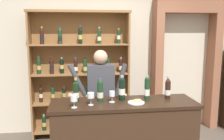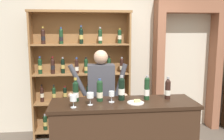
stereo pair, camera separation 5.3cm
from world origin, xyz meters
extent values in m
cube|color=beige|center=(0.00, 1.79, 1.56)|extent=(12.00, 0.16, 3.12)
cube|color=olive|center=(-1.37, 1.40, 1.12)|extent=(0.03, 0.30, 2.24)
cube|color=olive|center=(0.30, 1.40, 1.12)|extent=(0.03, 0.30, 2.24)
cube|color=olive|center=(-0.54, 1.54, 1.12)|extent=(1.70, 0.02, 2.24)
cube|color=olive|center=(-0.54, 1.40, 0.14)|extent=(1.64, 0.28, 0.03)
cylinder|color=black|center=(-1.20, 1.39, 0.26)|extent=(0.07, 0.07, 0.22)
sphere|color=black|center=(-1.20, 1.39, 0.38)|extent=(0.07, 0.07, 0.07)
cylinder|color=black|center=(-1.20, 1.39, 0.41)|extent=(0.03, 0.03, 0.06)
cylinder|color=#99999E|center=(-1.20, 1.39, 0.43)|extent=(0.04, 0.04, 0.03)
cylinder|color=tan|center=(-1.20, 1.39, 0.26)|extent=(0.07, 0.07, 0.07)
cylinder|color=black|center=(-0.96, 1.43, 0.26)|extent=(0.07, 0.07, 0.22)
sphere|color=black|center=(-0.96, 1.43, 0.38)|extent=(0.07, 0.07, 0.07)
cylinder|color=black|center=(-0.96, 1.43, 0.40)|extent=(0.03, 0.03, 0.06)
cylinder|color=black|center=(-0.96, 1.43, 0.42)|extent=(0.04, 0.04, 0.03)
cylinder|color=tan|center=(-0.96, 1.43, 0.25)|extent=(0.07, 0.07, 0.07)
cylinder|color=#19381E|center=(-0.65, 1.43, 0.26)|extent=(0.07, 0.07, 0.22)
sphere|color=#19381E|center=(-0.65, 1.43, 0.38)|extent=(0.07, 0.07, 0.07)
cylinder|color=#19381E|center=(-0.65, 1.43, 0.41)|extent=(0.03, 0.03, 0.07)
cylinder|color=black|center=(-0.65, 1.43, 0.43)|extent=(0.03, 0.03, 0.03)
cylinder|color=tan|center=(-0.65, 1.43, 0.25)|extent=(0.07, 0.07, 0.07)
cylinder|color=black|center=(-0.42, 1.44, 0.27)|extent=(0.07, 0.07, 0.23)
sphere|color=black|center=(-0.42, 1.44, 0.39)|extent=(0.07, 0.07, 0.07)
cylinder|color=black|center=(-0.42, 1.44, 0.42)|extent=(0.03, 0.03, 0.07)
cylinder|color=navy|center=(-0.42, 1.44, 0.44)|extent=(0.03, 0.03, 0.03)
cylinder|color=tan|center=(-0.42, 1.44, 0.28)|extent=(0.07, 0.07, 0.07)
cylinder|color=#19381E|center=(-0.12, 1.42, 0.26)|extent=(0.07, 0.07, 0.22)
sphere|color=#19381E|center=(-0.12, 1.42, 0.38)|extent=(0.07, 0.07, 0.07)
cylinder|color=#19381E|center=(-0.12, 1.42, 0.41)|extent=(0.03, 0.03, 0.06)
cylinder|color=black|center=(-0.12, 1.42, 0.43)|extent=(0.03, 0.03, 0.03)
cylinder|color=silver|center=(-0.12, 1.42, 0.26)|extent=(0.07, 0.07, 0.07)
cylinder|color=black|center=(0.12, 1.38, 0.26)|extent=(0.07, 0.07, 0.22)
sphere|color=black|center=(0.12, 1.38, 0.38)|extent=(0.07, 0.07, 0.07)
cylinder|color=black|center=(0.12, 1.38, 0.41)|extent=(0.03, 0.03, 0.07)
cylinder|color=navy|center=(0.12, 1.38, 0.44)|extent=(0.04, 0.04, 0.03)
cylinder|color=silver|center=(0.12, 1.38, 0.26)|extent=(0.07, 0.07, 0.07)
cube|color=olive|center=(-0.54, 1.40, 0.65)|extent=(1.64, 0.28, 0.02)
cylinder|color=black|center=(-1.23, 1.43, 0.77)|extent=(0.06, 0.06, 0.22)
sphere|color=black|center=(-1.23, 1.43, 0.89)|extent=(0.06, 0.06, 0.06)
cylinder|color=black|center=(-1.23, 1.43, 0.92)|extent=(0.02, 0.02, 0.08)
cylinder|color=black|center=(-1.23, 1.43, 0.96)|extent=(0.03, 0.03, 0.03)
cylinder|color=beige|center=(-1.23, 1.43, 0.78)|extent=(0.07, 0.07, 0.07)
cylinder|color=#19381E|center=(-1.02, 1.40, 0.77)|extent=(0.06, 0.06, 0.22)
sphere|color=#19381E|center=(-1.02, 1.40, 0.88)|extent=(0.06, 0.06, 0.06)
cylinder|color=#19381E|center=(-1.02, 1.40, 0.92)|extent=(0.02, 0.02, 0.08)
cylinder|color=black|center=(-1.02, 1.40, 0.96)|extent=(0.03, 0.03, 0.03)
cylinder|color=tan|center=(-1.02, 1.40, 0.77)|extent=(0.07, 0.07, 0.07)
cylinder|color=black|center=(-0.83, 1.41, 0.77)|extent=(0.06, 0.06, 0.22)
sphere|color=black|center=(-0.83, 1.41, 0.89)|extent=(0.06, 0.06, 0.06)
cylinder|color=black|center=(-0.83, 1.41, 0.91)|extent=(0.03, 0.03, 0.06)
cylinder|color=maroon|center=(-0.83, 1.41, 0.93)|extent=(0.03, 0.03, 0.03)
cylinder|color=tan|center=(-0.83, 1.41, 0.78)|extent=(0.07, 0.07, 0.07)
cylinder|color=black|center=(-0.63, 1.38, 0.77)|extent=(0.06, 0.06, 0.22)
sphere|color=black|center=(-0.63, 1.38, 0.89)|extent=(0.06, 0.06, 0.06)
cylinder|color=black|center=(-0.63, 1.38, 0.92)|extent=(0.02, 0.02, 0.07)
cylinder|color=navy|center=(-0.63, 1.38, 0.94)|extent=(0.03, 0.03, 0.03)
cylinder|color=black|center=(-0.63, 1.38, 0.78)|extent=(0.07, 0.07, 0.07)
cylinder|color=black|center=(-0.43, 1.41, 0.78)|extent=(0.06, 0.06, 0.23)
sphere|color=black|center=(-0.43, 1.41, 0.90)|extent=(0.06, 0.06, 0.06)
cylinder|color=black|center=(-0.43, 1.41, 0.93)|extent=(0.03, 0.03, 0.07)
cylinder|color=black|center=(-0.43, 1.41, 0.96)|extent=(0.03, 0.03, 0.03)
cylinder|color=silver|center=(-0.43, 1.41, 0.75)|extent=(0.07, 0.07, 0.07)
cylinder|color=black|center=(-0.22, 1.40, 0.77)|extent=(0.06, 0.06, 0.23)
sphere|color=black|center=(-0.22, 1.40, 0.90)|extent=(0.06, 0.06, 0.06)
cylinder|color=black|center=(-0.22, 1.40, 0.92)|extent=(0.03, 0.03, 0.07)
cylinder|color=navy|center=(-0.22, 1.40, 0.95)|extent=(0.03, 0.03, 0.03)
cylinder|color=black|center=(-0.22, 1.40, 0.76)|extent=(0.07, 0.07, 0.07)
cylinder|color=black|center=(-0.02, 1.43, 0.77)|extent=(0.06, 0.06, 0.22)
sphere|color=black|center=(-0.02, 1.43, 0.89)|extent=(0.06, 0.06, 0.06)
cylinder|color=black|center=(-0.02, 1.43, 0.91)|extent=(0.03, 0.03, 0.06)
cylinder|color=#B79338|center=(-0.02, 1.43, 0.93)|extent=(0.03, 0.03, 0.03)
cylinder|color=beige|center=(-0.02, 1.43, 0.75)|extent=(0.07, 0.07, 0.07)
cylinder|color=#19381E|center=(0.19, 1.39, 0.77)|extent=(0.06, 0.06, 0.21)
sphere|color=#19381E|center=(0.19, 1.39, 0.88)|extent=(0.06, 0.06, 0.06)
cylinder|color=#19381E|center=(0.19, 1.39, 0.91)|extent=(0.03, 0.03, 0.08)
cylinder|color=navy|center=(0.19, 1.39, 0.94)|extent=(0.03, 0.03, 0.03)
cylinder|color=silver|center=(0.19, 1.39, 0.74)|extent=(0.07, 0.07, 0.07)
cube|color=olive|center=(-0.54, 1.40, 1.16)|extent=(1.64, 0.28, 0.02)
cylinder|color=#19381E|center=(-1.24, 1.39, 1.28)|extent=(0.07, 0.07, 0.22)
sphere|color=#19381E|center=(-1.24, 1.39, 1.40)|extent=(0.07, 0.07, 0.07)
cylinder|color=#19381E|center=(-1.24, 1.39, 1.43)|extent=(0.03, 0.03, 0.07)
cylinder|color=navy|center=(-1.24, 1.39, 1.45)|extent=(0.03, 0.03, 0.03)
cylinder|color=tan|center=(-1.24, 1.39, 1.28)|extent=(0.07, 0.07, 0.07)
cylinder|color=black|center=(-1.02, 1.37, 1.28)|extent=(0.07, 0.07, 0.22)
sphere|color=black|center=(-1.02, 1.37, 1.39)|extent=(0.07, 0.07, 0.07)
cylinder|color=black|center=(-1.02, 1.37, 1.42)|extent=(0.03, 0.03, 0.08)
cylinder|color=maroon|center=(-1.02, 1.37, 1.45)|extent=(0.03, 0.03, 0.03)
cylinder|color=black|center=(-1.02, 1.37, 1.28)|extent=(0.07, 0.07, 0.07)
cylinder|color=black|center=(-0.85, 1.40, 1.27)|extent=(0.07, 0.07, 0.21)
sphere|color=black|center=(-0.85, 1.40, 1.38)|extent=(0.07, 0.07, 0.07)
cylinder|color=black|center=(-0.85, 1.40, 1.41)|extent=(0.03, 0.03, 0.07)
cylinder|color=#99999E|center=(-0.85, 1.40, 1.44)|extent=(0.03, 0.03, 0.03)
cylinder|color=tan|center=(-0.85, 1.40, 1.28)|extent=(0.07, 0.07, 0.07)
cylinder|color=black|center=(-0.62, 1.36, 1.28)|extent=(0.07, 0.07, 0.21)
sphere|color=black|center=(-0.62, 1.36, 1.39)|extent=(0.07, 0.07, 0.07)
cylinder|color=black|center=(-0.62, 1.36, 1.41)|extent=(0.03, 0.03, 0.06)
cylinder|color=navy|center=(-0.62, 1.36, 1.43)|extent=(0.04, 0.04, 0.03)
cylinder|color=silver|center=(-0.62, 1.36, 1.25)|extent=(0.07, 0.07, 0.07)
cylinder|color=#19381E|center=(-0.45, 1.37, 1.28)|extent=(0.07, 0.07, 0.21)
sphere|color=#19381E|center=(-0.45, 1.37, 1.39)|extent=(0.07, 0.07, 0.07)
cylinder|color=#19381E|center=(-0.45, 1.37, 1.41)|extent=(0.03, 0.03, 0.06)
cylinder|color=black|center=(-0.45, 1.37, 1.43)|extent=(0.04, 0.04, 0.03)
cylinder|color=tan|center=(-0.45, 1.37, 1.25)|extent=(0.07, 0.07, 0.07)
cylinder|color=black|center=(-0.24, 1.43, 1.28)|extent=(0.07, 0.07, 0.23)
sphere|color=black|center=(-0.24, 1.43, 1.40)|extent=(0.07, 0.07, 0.07)
cylinder|color=black|center=(-0.24, 1.43, 1.43)|extent=(0.03, 0.03, 0.07)
cylinder|color=black|center=(-0.24, 1.43, 1.46)|extent=(0.04, 0.04, 0.03)
cylinder|color=tan|center=(-0.24, 1.43, 1.29)|extent=(0.07, 0.07, 0.07)
cylinder|color=#19381E|center=(-0.05, 1.40, 1.28)|extent=(0.07, 0.07, 0.22)
sphere|color=#19381E|center=(-0.05, 1.40, 1.39)|extent=(0.07, 0.07, 0.07)
cylinder|color=#19381E|center=(-0.05, 1.40, 1.42)|extent=(0.03, 0.03, 0.07)
cylinder|color=black|center=(-0.05, 1.40, 1.44)|extent=(0.03, 0.03, 0.03)
cylinder|color=black|center=(-0.05, 1.40, 1.27)|extent=(0.07, 0.07, 0.07)
cylinder|color=black|center=(0.17, 1.36, 1.28)|extent=(0.07, 0.07, 0.21)
sphere|color=black|center=(0.17, 1.36, 1.39)|extent=(0.07, 0.07, 0.07)
cylinder|color=black|center=(0.17, 1.36, 1.41)|extent=(0.03, 0.03, 0.06)
cylinder|color=#99999E|center=(0.17, 1.36, 1.43)|extent=(0.03, 0.03, 0.03)
cylinder|color=beige|center=(0.17, 1.36, 1.25)|extent=(0.07, 0.07, 0.07)
cube|color=olive|center=(-0.54, 1.40, 1.66)|extent=(1.64, 0.28, 0.02)
cylinder|color=black|center=(-1.16, 1.38, 1.78)|extent=(0.07, 0.07, 0.21)
sphere|color=black|center=(-1.16, 1.38, 1.89)|extent=(0.07, 0.07, 0.07)
cylinder|color=black|center=(-1.16, 1.38, 1.93)|extent=(0.03, 0.03, 0.08)
cylinder|color=#B79338|center=(-1.16, 1.38, 1.95)|extent=(0.03, 0.03, 0.03)
cylinder|color=black|center=(-1.16, 1.38, 1.77)|extent=(0.07, 0.07, 0.07)
cylinder|color=#19381E|center=(-0.87, 1.38, 1.79)|extent=(0.07, 0.07, 0.22)
sphere|color=#19381E|center=(-0.87, 1.38, 1.90)|extent=(0.07, 0.07, 0.07)
cylinder|color=#19381E|center=(-0.87, 1.38, 1.92)|extent=(0.03, 0.03, 0.06)
cylinder|color=navy|center=(-0.87, 1.38, 1.95)|extent=(0.03, 0.03, 0.03)
cylinder|color=black|center=(-0.87, 1.38, 1.76)|extent=(0.07, 0.07, 0.07)
cylinder|color=black|center=(-0.53, 1.38, 1.79)|extent=(0.07, 0.07, 0.23)
sphere|color=black|center=(-0.53, 1.38, 1.91)|extent=(0.07, 0.07, 0.07)
cylinder|color=black|center=(-0.53, 1.38, 1.94)|extent=(0.03, 0.03, 0.08)
cylinder|color=navy|center=(-0.53, 1.38, 1.97)|extent=(0.03, 0.03, 0.03)
cylinder|color=tan|center=(-0.53, 1.38, 1.79)|extent=(0.07, 0.07, 0.07)
cylinder|color=#19381E|center=(-0.20, 1.39, 1.78)|extent=(0.07, 0.07, 0.21)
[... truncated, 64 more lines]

